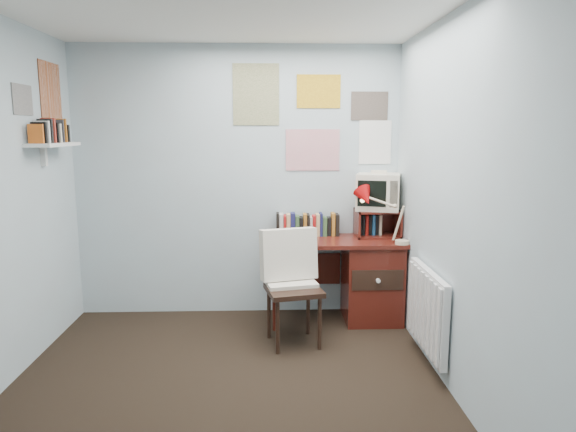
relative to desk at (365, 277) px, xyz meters
name	(u,v)px	position (x,y,z in m)	size (l,w,h in m)	color
ground	(224,406)	(-1.17, -1.48, -0.41)	(3.50, 3.50, 0.00)	black
back_wall	(238,182)	(-1.17, 0.27, 0.84)	(3.00, 0.02, 2.50)	#A2B1B9
right_wall	(468,210)	(0.33, -1.48, 0.84)	(0.02, 3.50, 2.50)	#A2B1B9
desk	(365,277)	(0.00, 0.00, 0.00)	(1.20, 0.55, 0.76)	#4F1912
desk_chair	(294,290)	(-0.68, -0.53, 0.05)	(0.46, 0.44, 0.91)	black
desk_lamp	(403,219)	(0.27, -0.22, 0.57)	(0.31, 0.26, 0.44)	red
tv_riser	(377,223)	(0.12, 0.11, 0.48)	(0.40, 0.30, 0.25)	#4F1912
crt_tv	(379,190)	(0.13, 0.13, 0.79)	(0.38, 0.35, 0.36)	beige
book_row	(309,224)	(-0.51, 0.18, 0.46)	(0.60, 0.14, 0.22)	#4F1912
radiator	(427,310)	(0.29, -0.93, 0.01)	(0.09, 0.80, 0.60)	white
wall_shelf	(53,144)	(-2.57, -0.38, 1.21)	(0.20, 0.62, 0.24)	white
posters_back	(313,117)	(-0.47, 0.26, 1.44)	(1.20, 0.01, 0.90)	white
posters_left	(37,95)	(-2.67, -0.38, 1.59)	(0.01, 0.70, 0.60)	white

